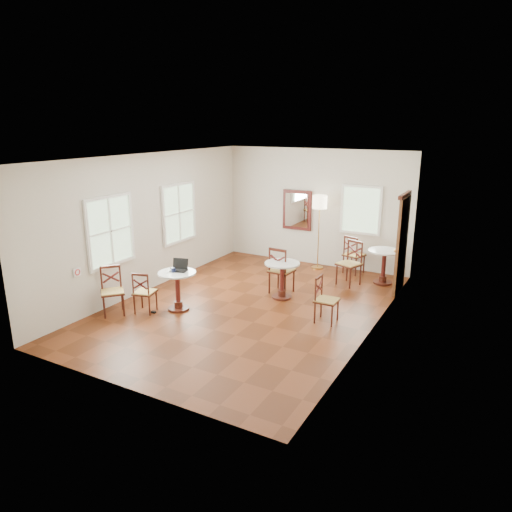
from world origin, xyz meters
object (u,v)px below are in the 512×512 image
at_px(chair_near_a, 144,292).
at_px(navy_mug, 173,270).
at_px(chair_mid_a, 281,270).
at_px(chair_back_a, 354,255).
at_px(cafe_table_back, 384,263).
at_px(chair_near_b, 112,291).
at_px(chair_back_b, 350,263).
at_px(mouse, 172,268).
at_px(laptop, 180,268).
at_px(power_adapter, 154,312).
at_px(water_glass, 167,271).
at_px(floor_lamp, 320,207).
at_px(cafe_table_mid, 282,276).
at_px(cafe_table_near, 178,286).
at_px(chair_mid_b, 326,300).

xyz_separation_m(chair_near_a, navy_mug, (0.43, 0.39, 0.41)).
height_order(chair_mid_a, chair_back_a, chair_mid_a).
height_order(cafe_table_back, chair_near_b, chair_near_b).
bearing_deg(chair_mid_a, chair_back_b, -128.02).
distance_m(chair_back_a, mouse, 4.65).
bearing_deg(cafe_table_back, laptop, -132.95).
distance_m(laptop, power_adapter, 1.01).
bearing_deg(water_glass, chair_near_b, -143.47).
relative_size(chair_back_b, mouse, 11.22).
distance_m(chair_mid_a, chair_back_a, 2.34).
distance_m(floor_lamp, navy_mug, 4.33).
distance_m(cafe_table_back, chair_near_b, 6.03).
distance_m(cafe_table_back, chair_near_a, 5.44).
bearing_deg(laptop, mouse, 168.75).
xyz_separation_m(cafe_table_mid, water_glass, (-1.66, -1.73, 0.35)).
bearing_deg(mouse, cafe_table_near, -13.35).
distance_m(chair_near_a, floor_lamp, 4.92).
xyz_separation_m(chair_mid_b, chair_back_b, (-0.27, 2.28, 0.07)).
bearing_deg(mouse, chair_back_a, 69.05).
bearing_deg(water_glass, cafe_table_back, 48.25).
height_order(cafe_table_near, floor_lamp, floor_lamp).
bearing_deg(cafe_table_near, navy_mug, -140.63).
xyz_separation_m(laptop, water_glass, (-0.10, -0.26, -0.01)).
bearing_deg(chair_mid_b, chair_mid_a, 53.96).
height_order(floor_lamp, laptop, floor_lamp).
bearing_deg(chair_back_a, chair_mid_a, 82.10).
bearing_deg(cafe_table_back, chair_near_a, -132.55).
bearing_deg(power_adapter, chair_mid_b, 21.63).
relative_size(cafe_table_mid, chair_mid_a, 0.75).
relative_size(cafe_table_mid, floor_lamp, 0.42).
xyz_separation_m(chair_back_a, power_adapter, (-2.66, -4.37, -0.46)).
distance_m(chair_near_a, chair_near_b, 0.61).
height_order(chair_mid_b, laptop, laptop).
bearing_deg(laptop, cafe_table_mid, 26.21).
bearing_deg(chair_near_b, navy_mug, -10.10).
height_order(chair_mid_a, laptop, chair_mid_a).
bearing_deg(chair_near_a, power_adapter, 179.23).
relative_size(laptop, water_glass, 4.27).
xyz_separation_m(chair_back_b, power_adapter, (-2.84, -3.51, -0.49)).
relative_size(mouse, navy_mug, 0.80).
bearing_deg(cafe_table_back, chair_back_b, -145.95).
xyz_separation_m(chair_mid_a, chair_mid_b, (1.41, -1.00, -0.08)).
distance_m(cafe_table_mid, chair_mid_b, 1.46).
bearing_deg(laptop, cafe_table_near, -95.16).
height_order(cafe_table_back, laptop, laptop).
xyz_separation_m(floor_lamp, navy_mug, (-1.47, -4.00, -0.76)).
xyz_separation_m(cafe_table_back, power_adapter, (-3.51, -3.96, -0.48)).
bearing_deg(navy_mug, mouse, 137.14).
distance_m(chair_back_a, laptop, 4.54).
xyz_separation_m(chair_mid_a, navy_mug, (-1.44, -1.89, 0.31)).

